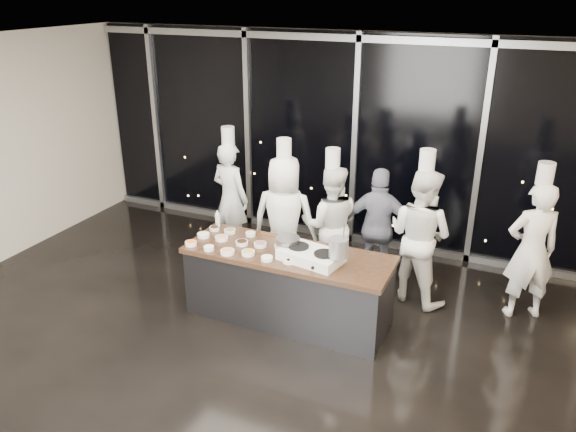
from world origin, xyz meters
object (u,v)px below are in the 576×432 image
at_px(frying_pan, 287,239).
at_px(chef_center, 331,224).
at_px(chef_right, 420,235).
at_px(chef_side, 531,250).
at_px(stove, 311,255).
at_px(guest, 379,228).
at_px(demo_counter, 288,286).
at_px(stock_pot, 339,247).
at_px(chef_left, 284,219).
at_px(chef_far_left, 231,197).

bearing_deg(frying_pan, chef_center, 93.76).
distance_m(chef_right, chef_side, 1.30).
bearing_deg(stove, guest, 84.30).
xyz_separation_m(demo_counter, guest, (0.74, 1.31, 0.36)).
bearing_deg(chef_right, chef_side, -152.22).
bearing_deg(stock_pot, frying_pan, 168.92).
distance_m(chef_left, chef_center, 0.63).
height_order(stock_pot, chef_center, chef_center).
bearing_deg(chef_center, stove, 80.91).
height_order(chef_center, guest, chef_center).
relative_size(chef_right, chef_side, 1.02).
relative_size(chef_center, guest, 1.15).
xyz_separation_m(chef_far_left, chef_center, (1.67, -0.26, -0.04)).
height_order(frying_pan, chef_left, chef_left).
height_order(chef_far_left, chef_left, chef_left).
height_order(chef_center, chef_right, chef_right).
bearing_deg(stove, frying_pan, 176.70).
relative_size(chef_far_left, chef_side, 0.99).
bearing_deg(chef_right, guest, 2.89).
relative_size(chef_center, chef_right, 0.94).
height_order(stove, chef_side, chef_side).
bearing_deg(stove, chef_right, 61.32).
bearing_deg(chef_left, chef_far_left, -33.55).
relative_size(frying_pan, chef_center, 0.27).
bearing_deg(demo_counter, chef_right, 40.30).
xyz_separation_m(chef_far_left, chef_right, (2.85, -0.28, 0.02)).
bearing_deg(frying_pan, chef_right, 50.84).
height_order(guest, chef_right, chef_right).
relative_size(chef_left, chef_side, 1.02).
xyz_separation_m(demo_counter, chef_side, (2.61, 1.25, 0.43)).
bearing_deg(chef_side, chef_left, -19.16).
bearing_deg(chef_side, demo_counter, -0.17).
distance_m(chef_left, chef_side, 3.08).
relative_size(demo_counter, stove, 3.22).
xyz_separation_m(chef_far_left, chef_left, (1.09, -0.49, 0.02)).
bearing_deg(frying_pan, stove, -3.30).
bearing_deg(chef_far_left, chef_side, -168.74).
xyz_separation_m(frying_pan, chef_center, (0.14, 1.13, -0.23)).
bearing_deg(chef_side, chef_far_left, -27.73).
xyz_separation_m(demo_counter, chef_left, (-0.45, 0.90, 0.44)).
distance_m(demo_counter, stock_pot, 0.96).
height_order(stove, chef_far_left, chef_far_left).
relative_size(demo_counter, chef_right, 1.23).
bearing_deg(demo_counter, guest, 60.55).
height_order(chef_far_left, guest, chef_far_left).
distance_m(stove, chef_center, 1.24).
bearing_deg(demo_counter, chef_side, 25.68).
distance_m(stove, chef_left, 1.25).
xyz_separation_m(stock_pot, chef_right, (0.66, 1.24, -0.25)).
height_order(chef_far_left, chef_right, chef_right).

